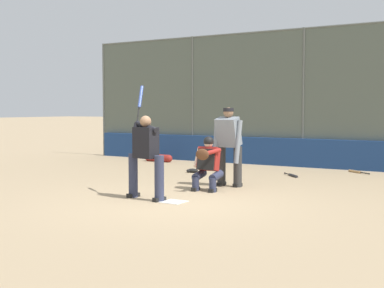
{
  "coord_description": "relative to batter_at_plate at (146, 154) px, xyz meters",
  "views": [
    {
      "loc": [
        -5.52,
        8.49,
        1.79
      ],
      "look_at": [
        0.19,
        -1.0,
        1.05
      ],
      "focal_mm": 50.0,
      "sensor_mm": 36.0,
      "label": 1
    }
  ],
  "objects": [
    {
      "name": "spare_bat_by_padding",
      "position": [
        -2.48,
        -6.52,
        -0.87
      ],
      "size": [
        0.71,
        0.55,
        0.07
      ],
      "rotation": [
        0.0,
        0.0,
        5.63
      ],
      "color": "black",
      "rests_on": "ground_plane"
    },
    {
      "name": "ground_plane",
      "position": [
        -0.65,
        -0.0,
        -0.9
      ],
      "size": [
        160.0,
        160.0,
        0.0
      ],
      "primitive_type": "plane",
      "color": "tan"
    },
    {
      "name": "fielding_glove_on_dirt",
      "position": [
        1.47,
        -4.22,
        -0.85
      ],
      "size": [
        0.31,
        0.24,
        0.11
      ],
      "color": "black",
      "rests_on": "ground_plane"
    },
    {
      "name": "umpire_home",
      "position": [
        -0.61,
        -2.38,
        0.08
      ],
      "size": [
        0.74,
        0.45,
        1.81
      ],
      "rotation": [
        0.0,
        0.0,
        -0.03
      ],
      "color": "#333333",
      "rests_on": "ground_plane"
    },
    {
      "name": "bleachers_beyond",
      "position": [
        0.42,
        -10.13,
        -0.31
      ],
      "size": [
        11.05,
        3.05,
        1.8
      ],
      "color": "slate",
      "rests_on": "ground_plane"
    },
    {
      "name": "home_plate_marker",
      "position": [
        -0.65,
        -0.0,
        -0.89
      ],
      "size": [
        0.43,
        0.43,
        0.01
      ],
      "primitive_type": "cube",
      "color": "white",
      "rests_on": "ground_plane"
    },
    {
      "name": "padding_wall",
      "position": [
        -0.65,
        -7.17,
        -0.47
      ],
      "size": [
        15.46,
        0.18,
        0.87
      ],
      "primitive_type": "cube",
      "color": "navy",
      "rests_on": "ground_plane"
    },
    {
      "name": "backstop_fence",
      "position": [
        -0.65,
        -7.27,
        1.31
      ],
      "size": [
        15.86,
        0.08,
        4.24
      ],
      "color": "#515651",
      "rests_on": "ground_plane"
    },
    {
      "name": "batter_at_plate",
      "position": [
        0.0,
        0.0,
        0.0
      ],
      "size": [
        0.97,
        0.79,
        2.26
      ],
      "rotation": [
        0.0,
        0.0,
        -0.18
      ],
      "color": "#2D334C",
      "rests_on": "ground_plane"
    },
    {
      "name": "spare_bat_near_backstop",
      "position": [
        -1.24,
        -4.83,
        -0.87
      ],
      "size": [
        0.6,
        0.62,
        0.07
      ],
      "rotation": [
        0.0,
        0.0,
        2.34
      ],
      "color": "black",
      "rests_on": "ground_plane"
    },
    {
      "name": "equipment_bag_dugout_side",
      "position": [
        4.02,
        -6.25,
        -0.78
      ],
      "size": [
        1.07,
        0.25,
        0.25
      ],
      "color": "maroon",
      "rests_on": "ground_plane"
    },
    {
      "name": "catcher_behind_plate",
      "position": [
        -0.49,
        -1.6,
        -0.29
      ],
      "size": [
        0.64,
        0.75,
        1.18
      ],
      "rotation": [
        0.0,
        0.0,
        0.1
      ],
      "color": "#2D334C",
      "rests_on": "ground_plane"
    }
  ]
}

